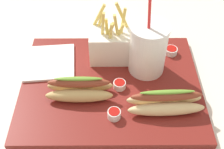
{
  "coord_description": "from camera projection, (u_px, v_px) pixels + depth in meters",
  "views": [
    {
      "loc": [
        0.0,
        0.51,
        0.57
      ],
      "look_at": [
        0.0,
        0.0,
        0.05
      ],
      "focal_mm": 47.7,
      "sensor_mm": 36.0,
      "label": 1
    }
  ],
  "objects": [
    {
      "name": "ground_plane",
      "position": [
        112.0,
        91.0,
        0.77
      ],
      "size": [
        2.4,
        2.4,
        0.02
      ],
      "primitive_type": "cube",
      "color": "silver"
    },
    {
      "name": "food_tray",
      "position": [
        112.0,
        85.0,
        0.76
      ],
      "size": [
        0.45,
        0.36,
        0.02
      ],
      "primitive_type": "cube",
      "color": "maroon",
      "rests_on": "ground_plane"
    },
    {
      "name": "soda_cup",
      "position": [
        149.0,
        48.0,
        0.74
      ],
      "size": [
        0.1,
        0.1,
        0.23
      ],
      "color": "white",
      "rests_on": "food_tray"
    },
    {
      "name": "fries_basket",
      "position": [
        110.0,
        43.0,
        0.79
      ],
      "size": [
        0.11,
        0.09,
        0.16
      ],
      "color": "white",
      "rests_on": "food_tray"
    },
    {
      "name": "hot_dog_1",
      "position": [
        81.0,
        89.0,
        0.7
      ],
      "size": [
        0.16,
        0.06,
        0.06
      ],
      "color": "tan",
      "rests_on": "food_tray"
    },
    {
      "name": "hot_dog_2",
      "position": [
        167.0,
        102.0,
        0.68
      ],
      "size": [
        0.18,
        0.07,
        0.06
      ],
      "color": "#E5C689",
      "rests_on": "food_tray"
    },
    {
      "name": "ketchup_cup_1",
      "position": [
        116.0,
        114.0,
        0.67
      ],
      "size": [
        0.03,
        0.03,
        0.02
      ],
      "color": "white",
      "rests_on": "food_tray"
    },
    {
      "name": "ketchup_cup_2",
      "position": [
        121.0,
        84.0,
        0.73
      ],
      "size": [
        0.03,
        0.03,
        0.02
      ],
      "color": "white",
      "rests_on": "food_tray"
    },
    {
      "name": "ketchup_cup_3",
      "position": [
        172.0,
        51.0,
        0.82
      ],
      "size": [
        0.03,
        0.03,
        0.02
      ],
      "color": "white",
      "rests_on": "food_tray"
    },
    {
      "name": "napkin_stack",
      "position": [
        51.0,
        62.0,
        0.8
      ],
      "size": [
        0.14,
        0.14,
        0.01
      ],
      "primitive_type": "cube",
      "rotation": [
        0.0,
        0.0,
        0.09
      ],
      "color": "white",
      "rests_on": "food_tray"
    }
  ]
}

